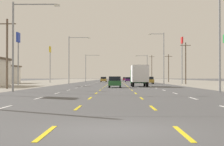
# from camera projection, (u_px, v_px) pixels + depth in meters

# --- Properties ---
(ground_plane) EXTENTS (572.00, 572.00, 0.00)m
(ground_plane) POSITION_uv_depth(u_px,v_px,m) (116.00, 84.00, 75.51)
(ground_plane) COLOR #4C4C4F
(lot_apron_left) EXTENTS (28.00, 440.00, 0.01)m
(lot_apron_left) POSITION_uv_depth(u_px,v_px,m) (1.00, 84.00, 75.83)
(lot_apron_left) COLOR gray
(lot_apron_left) RESTS_ON ground
(lane_markings) EXTENTS (10.64, 227.60, 0.01)m
(lane_markings) POSITION_uv_depth(u_px,v_px,m) (116.00, 82.00, 114.00)
(lane_markings) COLOR white
(lane_markings) RESTS_ON ground
(signal_span_wire) EXTENTS (27.09, 0.53, 9.33)m
(signal_span_wire) POSITION_uv_depth(u_px,v_px,m) (124.00, 11.00, 20.99)
(signal_span_wire) COLOR brown
(signal_span_wire) RESTS_ON ground
(hatchback_center_turn_nearest) EXTENTS (1.72, 3.90, 1.54)m
(hatchback_center_turn_nearest) POSITION_uv_depth(u_px,v_px,m) (115.00, 82.00, 48.86)
(hatchback_center_turn_nearest) COLOR #235B2D
(hatchback_center_turn_nearest) RESTS_ON ground
(box_truck_inner_right_near) EXTENTS (2.40, 7.20, 3.23)m
(box_truck_inner_right_near) POSITION_uv_depth(u_px,v_px,m) (139.00, 75.00, 54.05)
(box_truck_inner_right_near) COLOR #235B2D
(box_truck_inner_right_near) RESTS_ON ground
(hatchback_far_right_mid) EXTENTS (1.72, 3.90, 1.54)m
(hatchback_far_right_mid) POSITION_uv_depth(u_px,v_px,m) (149.00, 80.00, 75.72)
(hatchback_far_right_mid) COLOR #B28C33
(hatchback_far_right_mid) RESTS_ON ground
(hatchback_inner_left_midfar) EXTENTS (1.72, 3.90, 1.54)m
(hatchback_inner_left_midfar) POSITION_uv_depth(u_px,v_px,m) (104.00, 79.00, 103.46)
(hatchback_inner_left_midfar) COLOR #B28C33
(hatchback_inner_left_midfar) RESTS_ON ground
(sedan_inner_right_far) EXTENTS (1.80, 4.50, 1.46)m
(sedan_inner_right_far) POSITION_uv_depth(u_px,v_px,m) (128.00, 79.00, 108.86)
(sedan_inner_right_far) COLOR #4C196B
(sedan_inner_right_far) RESTS_ON ground
(sedan_inner_right_farther) EXTENTS (1.80, 4.50, 1.46)m
(sedan_inner_right_farther) POSITION_uv_depth(u_px,v_px,m) (125.00, 79.00, 134.34)
(sedan_inner_right_farther) COLOR maroon
(sedan_inner_right_farther) RESTS_ON ground
(pole_sign_left_row_1) EXTENTS (0.24, 1.89, 9.44)m
(pole_sign_left_row_1) POSITION_uv_depth(u_px,v_px,m) (18.00, 46.00, 63.51)
(pole_sign_left_row_1) COLOR gray
(pole_sign_left_row_1) RESTS_ON ground
(pole_sign_left_row_2) EXTENTS (0.24, 1.75, 9.55)m
(pole_sign_left_row_2) POSITION_uv_depth(u_px,v_px,m) (50.00, 56.00, 93.23)
(pole_sign_left_row_2) COLOR gray
(pole_sign_left_row_2) RESTS_ON ground
(pole_sign_right_row_2) EXTENTS (0.24, 1.64, 10.11)m
(pole_sign_right_row_2) POSITION_uv_depth(u_px,v_px,m) (182.00, 50.00, 76.44)
(pole_sign_right_row_2) COLOR gray
(pole_sign_right_row_2) RESTS_ON ground
(streetlight_left_row_0) EXTENTS (4.71, 0.26, 8.87)m
(streetlight_left_row_0) POSITION_uv_depth(u_px,v_px,m) (19.00, 38.00, 34.87)
(streetlight_left_row_0) COLOR gray
(streetlight_left_row_0) RESTS_ON ground
(streetlight_right_row_0) EXTENTS (4.85, 0.26, 10.46)m
(streetlight_right_row_0) POSITION_uv_depth(u_px,v_px,m) (215.00, 30.00, 34.63)
(streetlight_right_row_0) COLOR gray
(streetlight_right_row_0) RESTS_ON ground
(streetlight_left_row_1) EXTENTS (4.67, 0.26, 10.19)m
(streetlight_left_row_1) POSITION_uv_depth(u_px,v_px,m) (71.00, 56.00, 75.85)
(streetlight_left_row_1) COLOR gray
(streetlight_left_row_1) RESTS_ON ground
(streetlight_right_row_1) EXTENTS (3.38, 0.26, 10.95)m
(streetlight_right_row_1) POSITION_uv_depth(u_px,v_px,m) (163.00, 55.00, 75.60)
(streetlight_right_row_1) COLOR gray
(streetlight_right_row_1) RESTS_ON ground
(streetlight_left_row_2) EXTENTS (4.72, 0.26, 8.95)m
(streetlight_left_row_2) POSITION_uv_depth(u_px,v_px,m) (87.00, 66.00, 116.82)
(streetlight_left_row_2) COLOR gray
(streetlight_left_row_2) RESTS_ON ground
(streetlight_right_row_2) EXTENTS (3.99, 0.26, 8.77)m
(streetlight_right_row_2) POSITION_uv_depth(u_px,v_px,m) (146.00, 66.00, 116.57)
(streetlight_right_row_2) COLOR gray
(streetlight_right_row_2) RESTS_ON ground
(utility_pole_left_row_0) EXTENTS (2.20, 0.26, 8.64)m
(utility_pole_left_row_0) POSITION_uv_depth(u_px,v_px,m) (7.00, 52.00, 43.73)
(utility_pole_left_row_0) COLOR brown
(utility_pole_left_row_0) RESTS_ON ground
(utility_pole_right_row_1) EXTENTS (2.20, 0.26, 8.73)m
(utility_pole_right_row_1) POSITION_uv_depth(u_px,v_px,m) (186.00, 62.00, 74.41)
(utility_pole_right_row_1) COLOR brown
(utility_pole_right_row_1) RESTS_ON ground
(utility_pole_right_row_2) EXTENTS (2.20, 0.26, 8.07)m
(utility_pole_right_row_2) POSITION_uv_depth(u_px,v_px,m) (169.00, 68.00, 102.68)
(utility_pole_right_row_2) COLOR brown
(utility_pole_right_row_2) RESTS_ON ground
(utility_pole_right_row_3) EXTENTS (2.20, 0.26, 10.07)m
(utility_pole_right_row_3) POSITION_uv_depth(u_px,v_px,m) (152.00, 68.00, 138.84)
(utility_pole_right_row_3) COLOR brown
(utility_pole_right_row_3) RESTS_ON ground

